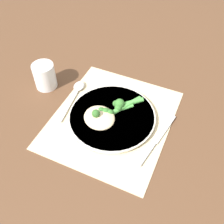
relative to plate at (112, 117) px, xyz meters
name	(u,v)px	position (x,y,z in m)	size (l,w,h in m)	color
ground_plane	(112,119)	(0.00, 0.00, -0.01)	(3.00, 3.00, 0.00)	brown
placemat	(112,119)	(0.00, 0.00, -0.01)	(0.39, 0.34, 0.00)	beige
plate	(112,117)	(0.00, 0.00, 0.00)	(0.26, 0.26, 0.01)	silver
chicken_fillet	(99,118)	(0.03, -0.03, 0.02)	(0.12, 0.13, 0.02)	beige
pesto_dollop_primary	(96,113)	(0.04, -0.03, 0.04)	(0.02, 0.02, 0.02)	#336628
broccoli_stalk_left	(106,113)	(0.01, -0.02, 0.02)	(0.10, 0.09, 0.03)	#51A847
broccoli_stalk_right	(115,110)	(-0.02, 0.00, 0.02)	(0.12, 0.09, 0.03)	#51A847
broccoli_stalk_rear	(122,104)	(-0.04, 0.01, 0.02)	(0.08, 0.08, 0.03)	#51A847
knife	(156,139)	(0.02, 0.15, -0.01)	(0.21, 0.05, 0.01)	silver
spoon	(77,91)	(-0.06, -0.15, 0.00)	(0.18, 0.05, 0.01)	silver
water_glass	(45,76)	(-0.05, -0.26, 0.03)	(0.07, 0.07, 0.09)	white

